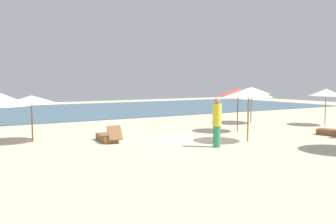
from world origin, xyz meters
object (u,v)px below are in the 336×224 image
Objects in this scene: umbrella_4 at (326,92)px; person_0 at (217,122)px; umbrella_1 at (251,91)px; umbrella_5 at (249,92)px; lounger_0 at (336,132)px; umbrella_2 at (31,99)px; lounger_3 at (108,137)px; umbrella_0 at (238,92)px.

umbrella_4 reaches higher than person_0.
umbrella_5 reaches higher than umbrella_1.
lounger_0 is 0.90× the size of person_0.
umbrella_2 reaches higher than lounger_3.
umbrella_5 is 5.06m from lounger_0.
umbrella_1 is 8.60m from person_0.
person_0 reaches higher than lounger_0.
umbrella_5 reaches higher than umbrella_4.
umbrella_4 is 13.09m from lounger_3.
lounger_3 is at bearing 157.33° from lounger_0.
umbrella_1 is (3.15, 2.33, -0.04)m from umbrella_0.
umbrella_5 is 2.30m from person_0.
umbrella_2 is 0.94× the size of umbrella_5.
umbrella_0 is at bearing 56.61° from umbrella_5.
umbrella_1 is 10.24m from lounger_3.
lounger_0 is at bearing -24.03° from umbrella_2.
umbrella_5 is 6.26m from lounger_3.
umbrella_1 is at bearing 45.18° from umbrella_5.
person_0 is (-1.98, -0.38, -1.11)m from umbrella_5.
umbrella_5 is (-4.80, -4.83, 0.11)m from umbrella_1.
lounger_3 is (-6.77, 0.56, -1.84)m from umbrella_0.
lounger_3 is at bearing -28.59° from umbrella_2.
umbrella_0 is 1.14× the size of person_0.
umbrella_0 is 2.99m from umbrella_5.
umbrella_2 is at bearing 170.40° from umbrella_4.
umbrella_4 is (3.00, -2.92, -0.08)m from umbrella_1.
umbrella_1 reaches higher than lounger_0.
lounger_0 is 6.62m from person_0.
umbrella_1 is 1.18× the size of person_0.
umbrella_0 is 9.75m from umbrella_2.
umbrella_1 reaches higher than lounger_3.
umbrella_1 is at bearing 135.75° from umbrella_4.
person_0 is at bearing -142.42° from umbrella_1.
lounger_0 is at bearing -5.36° from person_0.
umbrella_0 is 1.01× the size of umbrella_2.
lounger_0 is (2.93, -3.49, -1.84)m from umbrella_0.
umbrella_1 is at bearing 87.79° from lounger_0.
umbrella_4 is at bearing -9.60° from umbrella_2.
lounger_0 is 1.01× the size of lounger_3.
umbrella_0 is 1.27× the size of lounger_3.
umbrella_1 reaches higher than person_0.
umbrella_1 is 0.99× the size of umbrella_5.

